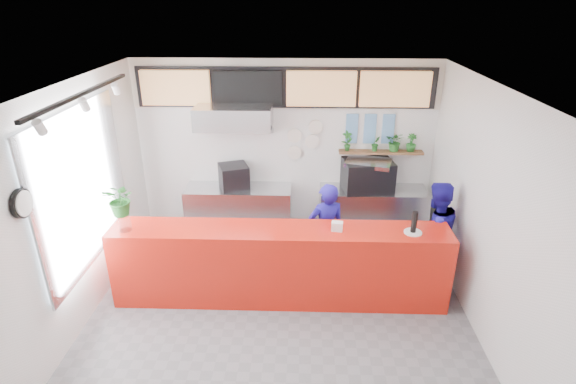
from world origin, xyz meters
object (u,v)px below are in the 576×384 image
at_px(panini_oven, 234,177).
at_px(pepper_mill, 414,222).
at_px(service_counter, 280,265).
at_px(staff_center, 326,231).
at_px(espresso_machine, 367,175).
at_px(staff_right, 433,233).

relative_size(panini_oven, pepper_mill, 1.58).
bearing_deg(service_counter, panini_oven, 115.61).
distance_m(panini_oven, staff_center, 1.96).
bearing_deg(staff_center, espresso_machine, -137.73).
relative_size(panini_oven, espresso_machine, 0.57).
xyz_separation_m(staff_center, pepper_mill, (1.08, -0.65, 0.51)).
height_order(staff_right, pepper_mill, staff_right).
bearing_deg(espresso_machine, staff_right, -66.14).
bearing_deg(staff_right, staff_center, -23.78).
xyz_separation_m(staff_right, pepper_mill, (-0.45, -0.56, 0.47)).
distance_m(service_counter, pepper_mill, 1.87).
bearing_deg(service_counter, staff_right, 13.31).
distance_m(panini_oven, pepper_mill, 3.18).
bearing_deg(pepper_mill, espresso_machine, 100.73).
bearing_deg(panini_oven, service_counter, -84.46).
xyz_separation_m(espresso_machine, staff_right, (0.80, -1.29, -0.37)).
distance_m(service_counter, staff_center, 0.90).
bearing_deg(staff_center, panini_oven, -54.90).
height_order(service_counter, espresso_machine, espresso_machine).
xyz_separation_m(espresso_machine, pepper_mill, (0.35, -1.85, 0.10)).
distance_m(espresso_machine, staff_center, 1.46).
xyz_separation_m(service_counter, pepper_mill, (1.73, -0.05, 0.71)).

